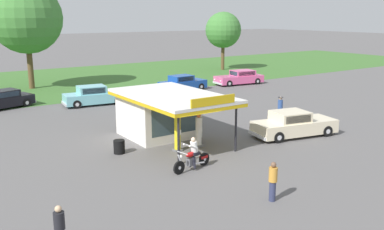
% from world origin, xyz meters
% --- Properties ---
extents(ground_plane, '(300.00, 300.00, 0.00)m').
position_xyz_m(ground_plane, '(0.00, 0.00, 0.00)').
color(ground_plane, '#5B5959').
extents(grass_verge_strip, '(120.00, 24.00, 0.01)m').
position_xyz_m(grass_verge_strip, '(0.00, 30.00, 0.00)').
color(grass_verge_strip, '#3D6B2D').
rests_on(grass_verge_strip, ground).
extents(service_station_kiosk, '(4.53, 7.63, 3.26)m').
position_xyz_m(service_station_kiosk, '(0.75, 4.69, 1.63)').
color(service_station_kiosk, silver).
rests_on(service_station_kiosk, ground).
extents(gas_pump_nearside, '(0.44, 0.44, 2.12)m').
position_xyz_m(gas_pump_nearside, '(0.06, 1.88, 0.97)').
color(gas_pump_nearside, slate).
rests_on(gas_pump_nearside, ground).
extents(gas_pump_offside, '(0.44, 0.44, 1.93)m').
position_xyz_m(gas_pump_offside, '(1.45, 1.88, 0.88)').
color(gas_pump_offside, slate).
rests_on(gas_pump_offside, ground).
extents(motorcycle_with_rider, '(2.31, 0.75, 1.58)m').
position_xyz_m(motorcycle_with_rider, '(-0.90, -0.94, 0.65)').
color(motorcycle_with_rider, black).
rests_on(motorcycle_with_rider, ground).
extents(featured_classic_sedan, '(5.55, 2.95, 1.54)m').
position_xyz_m(featured_classic_sedan, '(7.42, 0.36, 0.70)').
color(featured_classic_sedan, beige).
rests_on(featured_classic_sedan, ground).
extents(parked_car_back_row_far_left, '(5.50, 2.61, 1.47)m').
position_xyz_m(parked_car_back_row_far_left, '(17.75, 17.29, 0.68)').
color(parked_car_back_row_far_left, '#E55993').
rests_on(parked_car_back_row_far_left, ground).
extents(parked_car_back_row_left, '(5.29, 2.46, 1.56)m').
position_xyz_m(parked_car_back_row_left, '(1.07, 15.99, 0.71)').
color(parked_car_back_row_left, '#7AC6D1').
rests_on(parked_car_back_row_left, ground).
extents(parked_car_second_row_spare, '(4.95, 2.05, 1.49)m').
position_xyz_m(parked_car_second_row_spare, '(10.66, 17.49, 0.69)').
color(parked_car_second_row_spare, '#19479E').
rests_on(parked_car_second_row_spare, ground).
extents(parked_car_back_row_centre_left, '(5.22, 3.10, 1.44)m').
position_xyz_m(parked_car_back_row_centre_left, '(-5.49, 18.69, 0.67)').
color(parked_car_back_row_centre_left, black).
rests_on(parked_car_back_row_centre_left, ground).
extents(bystander_standing_back_lot, '(0.34, 0.34, 1.61)m').
position_xyz_m(bystander_standing_back_lot, '(-0.31, -5.61, 0.85)').
color(bystander_standing_back_lot, '#2D3351').
rests_on(bystander_standing_back_lot, ground).
extents(bystander_leaning_by_kiosk, '(0.37, 0.37, 1.67)m').
position_xyz_m(bystander_leaning_by_kiosk, '(9.58, 3.57, 0.90)').
color(bystander_leaning_by_kiosk, brown).
rests_on(bystander_leaning_by_kiosk, ground).
extents(bystander_admiring_sedan, '(0.34, 0.34, 1.56)m').
position_xyz_m(bystander_admiring_sedan, '(-8.38, -4.61, 0.82)').
color(bystander_admiring_sedan, '#2D3351').
rests_on(bystander_admiring_sedan, ground).
extents(tree_oak_right, '(6.89, 6.89, 10.33)m').
position_xyz_m(tree_oak_right, '(-1.09, 27.12, 6.75)').
color(tree_oak_right, brown).
rests_on(tree_oak_right, ground).
extents(tree_oak_centre, '(4.70, 4.70, 7.58)m').
position_xyz_m(tree_oak_centre, '(23.98, 27.97, 5.20)').
color(tree_oak_centre, brown).
rests_on(tree_oak_centre, ground).
extents(spare_tire_stack, '(0.60, 0.60, 0.72)m').
position_xyz_m(spare_tire_stack, '(-2.71, 3.27, 0.36)').
color(spare_tire_stack, black).
rests_on(spare_tire_stack, ground).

